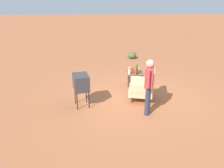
{
  "coord_description": "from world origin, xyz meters",
  "views": [
    {
      "loc": [
        7.0,
        -1.09,
        3.37
      ],
      "look_at": [
        0.28,
        -0.84,
        0.65
      ],
      "focal_mm": 37.02,
      "sensor_mm": 36.0,
      "label": 1
    }
  ],
  "objects_px": {
    "person_standing": "(149,84)",
    "soda_can_red": "(132,69)",
    "bottle_short_clear": "(139,70)",
    "flower_vase": "(129,70)",
    "side_table": "(135,75)",
    "armchair": "(144,86)",
    "tv_on_stand": "(81,83)",
    "bottle_wine_green": "(136,69)",
    "bottle_tall_amber": "(136,71)"
  },
  "relations": [
    {
      "from": "person_standing",
      "to": "soda_can_red",
      "type": "xyz_separation_m",
      "value": [
        -2.1,
        -0.21,
        -0.26
      ]
    },
    {
      "from": "bottle_short_clear",
      "to": "flower_vase",
      "type": "height_order",
      "value": "flower_vase"
    },
    {
      "from": "person_standing",
      "to": "soda_can_red",
      "type": "distance_m",
      "value": 2.13
    },
    {
      "from": "bottle_short_clear",
      "to": "person_standing",
      "type": "bearing_deg",
      "value": 0.32
    },
    {
      "from": "side_table",
      "to": "soda_can_red",
      "type": "bearing_deg",
      "value": -159.56
    },
    {
      "from": "side_table",
      "to": "flower_vase",
      "type": "relative_size",
      "value": 2.34
    },
    {
      "from": "armchair",
      "to": "bottle_short_clear",
      "type": "bearing_deg",
      "value": -177.25
    },
    {
      "from": "tv_on_stand",
      "to": "person_standing",
      "type": "distance_m",
      "value": 2.04
    },
    {
      "from": "tv_on_stand",
      "to": "side_table",
      "type": "bearing_deg",
      "value": 125.72
    },
    {
      "from": "flower_vase",
      "to": "tv_on_stand",
      "type": "bearing_deg",
      "value": -53.61
    },
    {
      "from": "tv_on_stand",
      "to": "soda_can_red",
      "type": "bearing_deg",
      "value": 131.31
    },
    {
      "from": "tv_on_stand",
      "to": "bottle_wine_green",
      "type": "height_order",
      "value": "tv_on_stand"
    },
    {
      "from": "armchair",
      "to": "flower_vase",
      "type": "xyz_separation_m",
      "value": [
        -0.85,
        -0.4,
        0.27
      ]
    },
    {
      "from": "tv_on_stand",
      "to": "person_standing",
      "type": "bearing_deg",
      "value": 73.93
    },
    {
      "from": "armchair",
      "to": "bottle_wine_green",
      "type": "xyz_separation_m",
      "value": [
        -0.93,
        -0.13,
        0.28
      ]
    },
    {
      "from": "person_standing",
      "to": "soda_can_red",
      "type": "bearing_deg",
      "value": -174.36
    },
    {
      "from": "side_table",
      "to": "person_standing",
      "type": "height_order",
      "value": "person_standing"
    },
    {
      "from": "bottle_wine_green",
      "to": "bottle_short_clear",
      "type": "bearing_deg",
      "value": 125.01
    },
    {
      "from": "armchair",
      "to": "side_table",
      "type": "distance_m",
      "value": 1.0
    },
    {
      "from": "bottle_wine_green",
      "to": "bottle_tall_amber",
      "type": "xyz_separation_m",
      "value": [
        0.15,
        -0.04,
        -0.01
      ]
    },
    {
      "from": "tv_on_stand",
      "to": "person_standing",
      "type": "xyz_separation_m",
      "value": [
        0.56,
        1.96,
        0.16
      ]
    },
    {
      "from": "bottle_tall_amber",
      "to": "flower_vase",
      "type": "height_order",
      "value": "bottle_tall_amber"
    },
    {
      "from": "bottle_wine_green",
      "to": "flower_vase",
      "type": "bearing_deg",
      "value": -72.51
    },
    {
      "from": "soda_can_red",
      "to": "flower_vase",
      "type": "distance_m",
      "value": 0.41
    },
    {
      "from": "bottle_tall_amber",
      "to": "flower_vase",
      "type": "xyz_separation_m",
      "value": [
        -0.06,
        -0.23,
        -0.0
      ]
    },
    {
      "from": "bottle_tall_amber",
      "to": "tv_on_stand",
      "type": "bearing_deg",
      "value": -58.52
    },
    {
      "from": "bottle_wine_green",
      "to": "bottle_short_clear",
      "type": "xyz_separation_m",
      "value": [
        -0.06,
        0.09,
        -0.06
      ]
    },
    {
      "from": "person_standing",
      "to": "bottle_wine_green",
      "type": "height_order",
      "value": "person_standing"
    },
    {
      "from": "armchair",
      "to": "soda_can_red",
      "type": "xyz_separation_m",
      "value": [
        -1.21,
        -0.24,
        0.18
      ]
    },
    {
      "from": "bottle_tall_amber",
      "to": "flower_vase",
      "type": "bearing_deg",
      "value": -104.98
    },
    {
      "from": "bottle_wine_green",
      "to": "flower_vase",
      "type": "xyz_separation_m",
      "value": [
        0.08,
        -0.27,
        -0.01
      ]
    },
    {
      "from": "side_table",
      "to": "soda_can_red",
      "type": "height_order",
      "value": "soda_can_red"
    },
    {
      "from": "bottle_wine_green",
      "to": "armchair",
      "type": "bearing_deg",
      "value": 8.17
    },
    {
      "from": "bottle_short_clear",
      "to": "bottle_wine_green",
      "type": "bearing_deg",
      "value": -54.99
    },
    {
      "from": "tv_on_stand",
      "to": "bottle_wine_green",
      "type": "bearing_deg",
      "value": 124.07
    },
    {
      "from": "armchair",
      "to": "bottle_wine_green",
      "type": "bearing_deg",
      "value": -171.83
    },
    {
      "from": "soda_can_red",
      "to": "flower_vase",
      "type": "bearing_deg",
      "value": -23.38
    },
    {
      "from": "tv_on_stand",
      "to": "bottle_short_clear",
      "type": "relative_size",
      "value": 5.15
    },
    {
      "from": "side_table",
      "to": "bottle_wine_green",
      "type": "bearing_deg",
      "value": 26.02
    },
    {
      "from": "person_standing",
      "to": "side_table",
      "type": "bearing_deg",
      "value": -176.19
    },
    {
      "from": "side_table",
      "to": "bottle_wine_green",
      "type": "xyz_separation_m",
      "value": [
        0.06,
        0.03,
        0.25
      ]
    },
    {
      "from": "tv_on_stand",
      "to": "flower_vase",
      "type": "xyz_separation_m",
      "value": [
        -1.17,
        1.59,
        -0.02
      ]
    },
    {
      "from": "bottle_short_clear",
      "to": "tv_on_stand",
      "type": "bearing_deg",
      "value": -55.89
    },
    {
      "from": "bottle_short_clear",
      "to": "armchair",
      "type": "bearing_deg",
      "value": 2.75
    },
    {
      "from": "side_table",
      "to": "bottle_short_clear",
      "type": "height_order",
      "value": "bottle_short_clear"
    },
    {
      "from": "soda_can_red",
      "to": "flower_vase",
      "type": "xyz_separation_m",
      "value": [
        0.36,
        -0.16,
        0.09
      ]
    },
    {
      "from": "person_standing",
      "to": "tv_on_stand",
      "type": "bearing_deg",
      "value": -106.07
    },
    {
      "from": "side_table",
      "to": "soda_can_red",
      "type": "relative_size",
      "value": 5.08
    },
    {
      "from": "armchair",
      "to": "soda_can_red",
      "type": "relative_size",
      "value": 8.69
    },
    {
      "from": "side_table",
      "to": "bottle_tall_amber",
      "type": "height_order",
      "value": "bottle_tall_amber"
    }
  ]
}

